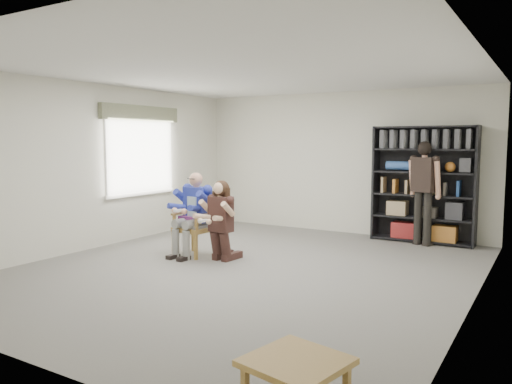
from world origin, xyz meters
The scene contains 8 objects.
room_shell centered at (0.00, 0.00, 1.40)m, with size 6.00×7.00×2.80m, color silver, non-canonical shape.
floor centered at (0.00, 0.00, 0.00)m, with size 6.00×7.00×0.01m, color slate.
window_left centered at (-2.95, 1.00, 1.63)m, with size 0.16×2.00×1.75m, color white, non-canonical shape.
armchair centered at (-1.19, 0.32, 0.52)m, with size 0.60×0.58×1.03m, color olive, non-canonical shape.
seated_man centered at (-1.19, 0.32, 0.67)m, with size 0.58×0.81×1.34m, color navy, non-canonical shape.
kneeling_woman centered at (-0.61, 0.20, 0.62)m, with size 0.52×0.83×1.23m, color #36201B, non-canonical shape.
bookshelf centered at (1.70, 3.28, 1.05)m, with size 1.80×0.38×2.10m, color black, non-canonical shape.
standing_man centered at (1.76, 3.03, 0.91)m, with size 0.56×0.31×1.82m, color black, non-canonical shape.
Camera 1 is at (3.73, -5.91, 1.82)m, focal length 35.00 mm.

